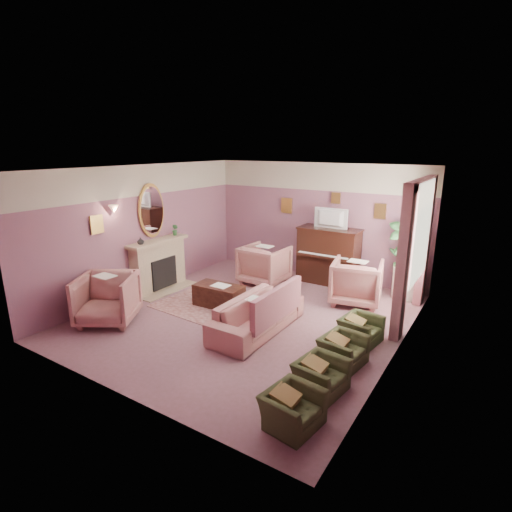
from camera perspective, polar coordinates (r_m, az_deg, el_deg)
The scene contains 48 objects.
floor at distance 7.81m, azimuth -1.06°, elevation -8.60°, with size 5.50×6.00×0.01m, color #895C66.
ceiling at distance 7.13m, azimuth -1.17°, elevation 12.39°, with size 5.50×6.00×0.01m, color white.
wall_back at distance 9.93m, azimuth 8.55°, elevation 4.97°, with size 5.50×0.02×2.80m, color #755172.
wall_front at distance 5.23m, azimuth -19.69°, elevation -5.44°, with size 5.50×0.02×2.80m, color #755172.
wall_left at distance 9.12m, azimuth -15.68°, elevation 3.63°, with size 0.02×6.00×2.80m, color #755172.
wall_right at distance 6.31m, azimuth 20.19°, elevation -1.95°, with size 0.02×6.00×2.80m, color #755172.
picture_rail_band at distance 9.78m, azimuth 8.78°, elevation 11.16°, with size 5.50×0.01×0.65m, color beige.
stripe_panel at distance 7.63m, azimuth 22.05°, elevation -1.74°, with size 0.01×3.00×2.15m, color #A2AB9B.
fireplace_surround at distance 9.34m, azimuth -13.74°, elevation -1.34°, with size 0.30×1.40×1.10m, color tan.
fireplace_inset at distance 9.32m, azimuth -13.25°, elevation -2.32°, with size 0.18×0.72×0.68m, color black.
fire_ember at distance 9.35m, azimuth -13.01°, elevation -3.41°, with size 0.06×0.54×0.10m, color #FE5B2C.
mantel_shelf at distance 9.18m, azimuth -13.84°, elevation 2.04°, with size 0.40×1.55×0.07m, color tan.
hearth at distance 9.37m, azimuth -12.68°, elevation -4.68°, with size 0.55×1.50×0.02m, color tan.
mirror_frame at distance 9.15m, azimuth -14.72°, elevation 6.29°, with size 0.04×0.72×1.20m, color #BC9444.
mirror_glass at distance 9.13m, azimuth -14.62°, elevation 6.28°, with size 0.01×0.60×1.06m, color white.
sconce_shade at distance 8.39m, azimuth -19.68°, elevation 6.34°, with size 0.20×0.20×0.16m, color tan.
piano at distance 9.62m, azimuth 10.31°, elevation -0.04°, with size 1.40×0.60×1.30m, color black.
piano_keyshelf at distance 9.28m, azimuth 9.50°, elevation -0.11°, with size 1.30×0.12×0.06m, color black.
piano_keys at distance 9.27m, azimuth 9.51°, elevation 0.12°, with size 1.20×0.08×0.02m, color white.
piano_top at distance 9.46m, azimuth 10.50°, elevation 3.81°, with size 1.45×0.65×0.04m, color black.
television at distance 9.36m, azimuth 10.47°, elevation 5.50°, with size 0.80×0.12×0.48m, color black.
print_back_left at distance 10.18m, azimuth 4.40°, elevation 7.19°, with size 0.30×0.03×0.38m, color #BC9444.
print_back_right at distance 9.31m, azimuth 17.31°, elevation 6.12°, with size 0.26×0.03×0.34m, color #BC9444.
print_back_mid at distance 9.61m, azimuth 11.34°, elevation 8.12°, with size 0.22×0.03×0.26m, color #BC9444.
print_left_wall at distance 8.30m, azimuth -21.79°, elevation 4.21°, with size 0.03×0.28×0.36m, color #BC9444.
window_blind at distance 7.73m, azimuth 22.62°, elevation 3.20°, with size 0.03×1.40×1.80m, color beige.
curtain_left at distance 6.95m, azimuth 20.24°, elevation -1.23°, with size 0.16×0.34×2.60m, color #A65E6A.
curtain_right at distance 8.71m, azimuth 22.95°, elevation 1.75°, with size 0.16×0.34×2.60m, color #A65E6A.
pelmet at distance 7.62m, azimuth 22.70°, elevation 9.61°, with size 0.16×2.20×0.16m, color #A65E6A.
mantel_plant at distance 9.51m, azimuth -11.48°, elevation 3.70°, with size 0.16×0.16×0.28m, color #347539.
mantel_vase at distance 8.82m, azimuth -16.17°, elevation 2.07°, with size 0.16×0.16×0.16m, color beige.
area_rug at distance 8.28m, azimuth -4.99°, elevation -7.14°, with size 2.50×1.80×0.01m, color #A06A65.
coffee_table at distance 8.23m, azimuth -5.31°, elevation -5.67°, with size 1.00×0.50×0.45m, color #33170F.
table_paper at distance 8.12m, azimuth -5.07°, elevation -4.23°, with size 0.35×0.28×0.01m, color white.
sofa at distance 7.08m, azimuth 0.22°, elevation -7.55°, with size 0.69×2.06×0.83m, color #B3766F.
sofa_throw at distance 6.82m, azimuth 3.08°, elevation -6.83°, with size 0.10×1.56×0.57m, color #A65E6A.
floral_armchair_left at distance 9.45m, azimuth 1.22°, elevation -0.94°, with size 0.98×0.98×1.02m, color #B3766F.
floral_armchair_right at distance 8.51m, azimuth 14.18°, elevation -3.32°, with size 0.98×0.98×1.02m, color #B3766F.
floral_armchair_front at distance 7.86m, azimuth -20.54°, elevation -5.44°, with size 0.98×0.98×1.02m, color #B3766F.
olive_chair_a at distance 4.97m, azimuth 5.25°, elevation -20.23°, with size 0.47×0.67×0.58m, color #3A4323.
olive_chair_b at distance 5.60m, azimuth 9.28°, elevation -15.90°, with size 0.47×0.67×0.58m, color #3A4323.
olive_chair_c at distance 6.27m, azimuth 12.35°, elevation -12.42°, with size 0.47×0.67×0.58m, color #3A4323.
olive_chair_d at distance 6.97m, azimuth 14.75°, elevation -9.61°, with size 0.47×0.67×0.58m, color #3A4323.
side_table at distance 9.13m, azimuth 20.48°, elevation -3.62°, with size 0.52×0.52×0.70m, color white.
side_plant_big at distance 8.98m, azimuth 20.79°, elevation -0.48°, with size 0.30×0.30×0.34m, color #347539.
side_plant_small at distance 8.87m, azimuth 21.39°, elevation -0.93°, with size 0.16×0.16×0.28m, color #347539.
palm_pot at distance 9.24m, azimuth 19.89°, elevation -4.52°, with size 0.34×0.34×0.34m, color brown.
palm_plant at distance 8.99m, azimuth 20.41°, elevation 0.83°, with size 0.76×0.76×1.44m, color #347539.
Camera 1 is at (3.95, -5.93, 3.19)m, focal length 28.00 mm.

